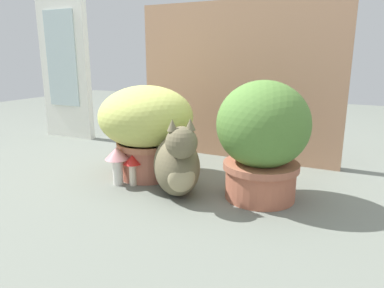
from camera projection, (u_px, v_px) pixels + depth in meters
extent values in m
plane|color=slate|center=(169.00, 191.00, 1.37)|extent=(6.00, 6.00, 0.00)
cube|color=tan|center=(236.00, 82.00, 1.73)|extent=(1.02, 0.03, 0.76)
cube|color=white|center=(65.00, 66.00, 2.18)|extent=(0.37, 0.04, 0.89)
cube|color=silver|center=(61.00, 59.00, 2.15)|extent=(0.23, 0.01, 0.57)
cylinder|color=#B16751|center=(148.00, 159.00, 1.52)|extent=(0.24, 0.24, 0.15)
cylinder|color=#B36C50|center=(147.00, 144.00, 1.51)|extent=(0.26, 0.26, 0.02)
ellipsoid|color=#BAC361|center=(146.00, 116.00, 1.48)|extent=(0.39, 0.39, 0.26)
cylinder|color=#AF6248|center=(260.00, 180.00, 1.29)|extent=(0.25, 0.25, 0.14)
cylinder|color=#A8634A|center=(261.00, 166.00, 1.28)|extent=(0.27, 0.27, 0.02)
ellipsoid|color=#507C35|center=(263.00, 124.00, 1.24)|extent=(0.33, 0.33, 0.31)
ellipsoid|color=brown|center=(177.00, 166.00, 1.32)|extent=(0.29, 0.31, 0.22)
ellipsoid|color=tan|center=(181.00, 177.00, 1.23)|extent=(0.12, 0.12, 0.11)
sphere|color=brown|center=(181.00, 143.00, 1.19)|extent=(0.15, 0.15, 0.11)
cone|color=brown|center=(190.00, 124.00, 1.18)|extent=(0.05, 0.05, 0.04)
cone|color=brown|center=(172.00, 125.00, 1.17)|extent=(0.05, 0.05, 0.04)
cylinder|color=brown|center=(182.00, 177.00, 1.46)|extent=(0.14, 0.17, 0.07)
cylinder|color=beige|center=(133.00, 175.00, 1.42)|extent=(0.03, 0.03, 0.09)
cone|color=red|center=(132.00, 160.00, 1.41)|extent=(0.07, 0.07, 0.04)
cylinder|color=silver|center=(118.00, 172.00, 1.43)|extent=(0.04, 0.04, 0.11)
cone|color=pink|center=(117.00, 153.00, 1.41)|extent=(0.10, 0.10, 0.05)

